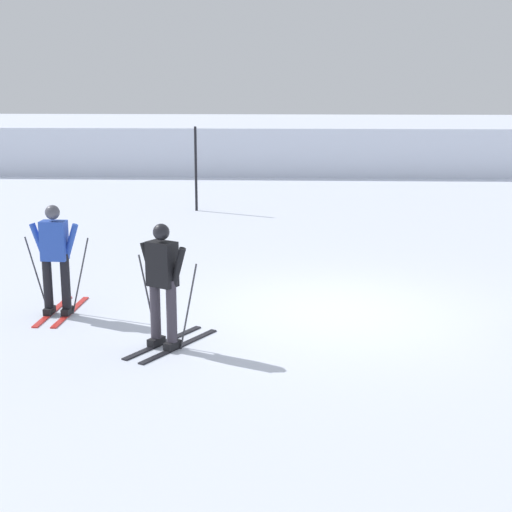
{
  "coord_description": "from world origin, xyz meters",
  "views": [
    {
      "loc": [
        -0.75,
        -11.7,
        3.62
      ],
      "look_at": [
        -1.22,
        -0.11,
        0.9
      ],
      "focal_mm": 54.86,
      "sensor_mm": 36.0,
      "label": 1
    }
  ],
  "objects": [
    {
      "name": "ground_plane",
      "position": [
        0.0,
        0.0,
        0.0
      ],
      "size": [
        120.0,
        120.0,
        0.0
      ],
      "primitive_type": "plane",
      "color": "silver"
    },
    {
      "name": "far_snow_ridge",
      "position": [
        0.0,
        19.61,
        0.86
      ],
      "size": [
        80.0,
        7.27,
        1.73
      ],
      "primitive_type": "cube",
      "color": "silver",
      "rests_on": "ground"
    },
    {
      "name": "skier_blue",
      "position": [
        -4.24,
        -0.36,
        0.92
      ],
      "size": [
        1.0,
        1.62,
        1.71
      ],
      "color": "red",
      "rests_on": "ground"
    },
    {
      "name": "skier_black",
      "position": [
        -2.39,
        -1.76,
        0.92
      ],
      "size": [
        1.13,
        1.57,
        1.71
      ],
      "color": "black",
      "rests_on": "ground"
    },
    {
      "name": "trail_marker_pole",
      "position": [
        -3.2,
        9.06,
        1.13
      ],
      "size": [
        0.07,
        0.07,
        2.25
      ],
      "primitive_type": "cylinder",
      "color": "black",
      "rests_on": "ground"
    }
  ]
}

